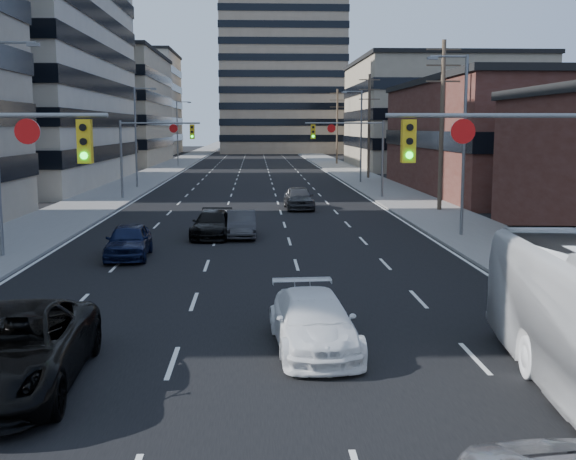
{
  "coord_description": "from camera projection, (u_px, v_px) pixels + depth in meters",
  "views": [
    {
      "loc": [
        0.18,
        -10.44,
        5.51
      ],
      "look_at": [
        1.22,
        12.66,
        2.2
      ],
      "focal_mm": 45.0,
      "sensor_mm": 36.0,
      "label": 1
    }
  ],
  "objects": [
    {
      "name": "office_left_far",
      "position": [
        93.0,
        110.0,
        107.78
      ],
      "size": [
        20.0,
        30.0,
        16.0
      ],
      "primitive_type": "cube",
      "color": "gray",
      "rests_on": "ground"
    },
    {
      "name": "bg_block_right",
      "position": [
        419.0,
        124.0,
        140.23
      ],
      "size": [
        22.0,
        22.0,
        12.0
      ],
      "primitive_type": "cube",
      "color": "gray",
      "rests_on": "ground"
    },
    {
      "name": "sidewalk_left",
      "position": [
        195.0,
        155.0,
        139.13
      ],
      "size": [
        5.0,
        300.0,
        0.15
      ],
      "primitive_type": "cube",
      "color": "slate",
      "rests_on": "ground"
    },
    {
      "name": "black_pickup",
      "position": [
        11.0,
        350.0,
        15.14
      ],
      "size": [
        3.11,
        6.32,
        1.73
      ],
      "primitive_type": "imported",
      "rotation": [
        0.0,
        0.0,
        0.04
      ],
      "color": "black",
      "rests_on": "ground"
    },
    {
      "name": "utility_pole_midblock",
      "position": [
        369.0,
        124.0,
        76.09
      ],
      "size": [
        2.2,
        0.28,
        11.0
      ],
      "color": "#4C3D2D",
      "rests_on": "ground"
    },
    {
      "name": "storefront_right_mid",
      "position": [
        537.0,
        139.0,
        60.98
      ],
      "size": [
        20.0,
        30.0,
        9.0
      ],
      "primitive_type": "cube",
      "color": "#472119",
      "rests_on": "ground"
    },
    {
      "name": "sedan_grey_center",
      "position": [
        242.0,
        224.0,
        36.29
      ],
      "size": [
        1.47,
        4.04,
        1.32
      ],
      "primitive_type": "imported",
      "rotation": [
        0.0,
        0.0,
        0.02
      ],
      "color": "#2E2D30",
      "rests_on": "ground"
    },
    {
      "name": "sidewalk_right",
      "position": [
        314.0,
        155.0,
        140.16
      ],
      "size": [
        5.0,
        300.0,
        0.15
      ],
      "primitive_type": "cube",
      "color": "slate",
      "rests_on": "ground"
    },
    {
      "name": "streetlight_left_near",
      "position": [
        0.0,
        138.0,
        29.7
      ],
      "size": [
        2.03,
        0.22,
        9.0
      ],
      "color": "slate",
      "rests_on": "ground"
    },
    {
      "name": "signal_far_left",
      "position": [
        152.0,
        143.0,
        54.64
      ],
      "size": [
        6.09,
        0.33,
        6.0
      ],
      "color": "slate",
      "rests_on": "ground"
    },
    {
      "name": "white_van",
      "position": [
        314.0,
        322.0,
        17.93
      ],
      "size": [
        2.26,
        4.92,
        1.39
      ],
      "primitive_type": "imported",
      "rotation": [
        0.0,
        0.0,
        0.06
      ],
      "color": "white",
      "rests_on": "ground"
    },
    {
      "name": "road_surface",
      "position": [
        254.0,
        156.0,
        139.65
      ],
      "size": [
        18.0,
        300.0,
        0.02
      ],
      "primitive_type": "cube",
      "color": "black",
      "rests_on": "ground"
    },
    {
      "name": "streetlight_left_mid",
      "position": [
        137.0,
        132.0,
        64.31
      ],
      "size": [
        2.03,
        0.22,
        9.0
      ],
      "color": "slate",
      "rests_on": "ground"
    },
    {
      "name": "office_right_far",
      "position": [
        437.0,
        116.0,
        98.24
      ],
      "size": [
        22.0,
        28.0,
        14.0
      ],
      "primitive_type": "cube",
      "color": "gray",
      "rests_on": "ground"
    },
    {
      "name": "sedan_blue",
      "position": [
        129.0,
        241.0,
        30.46
      ],
      "size": [
        1.93,
        4.39,
        1.47
      ],
      "primitive_type": "imported",
      "rotation": [
        0.0,
        0.0,
        0.05
      ],
      "color": "black",
      "rests_on": "ground"
    },
    {
      "name": "sedan_grey_right",
      "position": [
        299.0,
        198.0,
        48.56
      ],
      "size": [
        2.03,
        4.65,
        1.56
      ],
      "primitive_type": "imported",
      "rotation": [
        0.0,
        0.0,
        0.04
      ],
      "color": "#333336",
      "rests_on": "ground"
    },
    {
      "name": "apartment_tower",
      "position": [
        281.0,
        17.0,
        155.59
      ],
      "size": [
        26.0,
        26.0,
        58.0
      ],
      "primitive_type": "cube",
      "color": "gray",
      "rests_on": "ground"
    },
    {
      "name": "signal_near_right",
      "position": [
        535.0,
        173.0,
        18.72
      ],
      "size": [
        6.59,
        0.33,
        6.0
      ],
      "color": "slate",
      "rests_on": "ground"
    },
    {
      "name": "bg_block_left",
      "position": [
        117.0,
        105.0,
        146.88
      ],
      "size": [
        24.0,
        24.0,
        20.0
      ],
      "primitive_type": "cube",
      "color": "#ADA089",
      "rests_on": "ground"
    },
    {
      "name": "signal_far_right",
      "position": [
        353.0,
        143.0,
        55.33
      ],
      "size": [
        6.09,
        0.33,
        6.0
      ],
      "color": "slate",
      "rests_on": "ground"
    },
    {
      "name": "utility_pole_block",
      "position": [
        442.0,
        123.0,
        46.42
      ],
      "size": [
        2.2,
        0.28,
        11.0
      ],
      "color": "#4C3D2D",
      "rests_on": "ground"
    },
    {
      "name": "streetlight_right_far",
      "position": [
        360.0,
        132.0,
        70.18
      ],
      "size": [
        2.03,
        0.22,
        9.0
      ],
      "color": "slate",
      "rests_on": "ground"
    },
    {
      "name": "streetlight_left_far",
      "position": [
        179.0,
        130.0,
        98.92
      ],
      "size": [
        2.03,
        0.22,
        9.0
      ],
      "color": "slate",
      "rests_on": "ground"
    },
    {
      "name": "streetlight_right_near",
      "position": [
        461.0,
        136.0,
        35.57
      ],
      "size": [
        2.03,
        0.22,
        9.0
      ],
      "color": "slate",
      "rests_on": "ground"
    },
    {
      "name": "utility_pole_distant",
      "position": [
        337.0,
        125.0,
        105.76
      ],
      "size": [
        2.2,
        0.28,
        11.0
      ],
      "color": "#4C3D2D",
      "rests_on": "ground"
    },
    {
      "name": "sedan_black_far",
      "position": [
        212.0,
        224.0,
        36.16
      ],
      "size": [
        2.16,
        4.69,
        1.33
      ],
      "primitive_type": "imported",
      "rotation": [
        0.0,
        0.0,
        -0.07
      ],
      "color": "black",
      "rests_on": "ground"
    }
  ]
}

